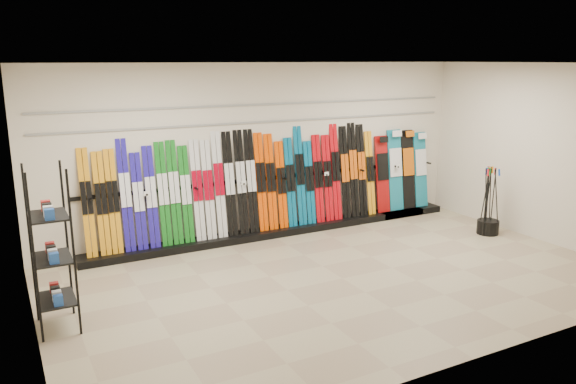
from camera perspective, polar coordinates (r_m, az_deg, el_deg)
floor at (r=8.14m, az=5.56°, el=-8.74°), size 8.00×8.00×0.00m
back_wall at (r=9.85m, az=-2.28°, el=4.27°), size 8.00×0.00×8.00m
left_wall at (r=6.46m, az=-25.26°, el=-1.85°), size 0.00×5.00×5.00m
right_wall at (r=10.44m, az=24.47°, el=3.60°), size 0.00×5.00×5.00m
ceiling at (r=7.55m, az=6.08°, el=12.89°), size 8.00×8.00×0.00m
ski_rack_base at (r=10.08m, az=-0.50°, el=-3.92°), size 8.00×0.40×0.12m
skis at (r=9.65m, az=-4.21°, el=0.75°), size 5.38×0.30×1.83m
snowboards at (r=11.40m, az=11.49°, el=2.13°), size 1.25×0.24×1.59m
accessory_rack at (r=6.91m, az=-22.89°, el=-5.37°), size 0.40×0.60×1.91m
pole_bin at (r=10.68m, az=19.63°, el=-3.36°), size 0.38×0.38×0.25m
ski_poles at (r=10.56m, az=19.70°, el=-0.82°), size 0.37×0.33×1.18m
slatwall_rail_0 at (r=9.76m, az=-2.25°, el=7.15°), size 7.60×0.02×0.03m
slatwall_rail_1 at (r=9.73m, az=-2.27°, el=8.91°), size 7.60×0.02×0.03m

